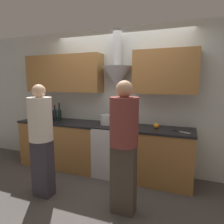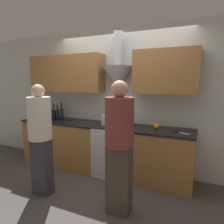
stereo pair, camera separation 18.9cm
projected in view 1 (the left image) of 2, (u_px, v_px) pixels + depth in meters
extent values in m
plane|color=#4C4744|center=(107.00, 181.00, 3.34)|extent=(12.00, 12.00, 0.00)
cube|color=silver|center=(120.00, 100.00, 3.73)|extent=(8.40, 0.06, 2.60)
cone|color=silver|center=(117.00, 77.00, 3.51)|extent=(0.53, 0.53, 0.39)
cylinder|color=silver|center=(117.00, 47.00, 3.43)|extent=(0.15, 0.15, 0.64)
cube|color=#9E6B38|center=(64.00, 74.00, 3.88)|extent=(1.57, 0.32, 0.70)
cube|color=#9E6B38|center=(165.00, 72.00, 3.20)|extent=(1.02, 0.32, 0.70)
cube|color=#9E6B38|center=(62.00, 144.00, 3.95)|extent=(1.57, 0.60, 0.86)
cube|color=black|center=(61.00, 122.00, 3.88)|extent=(1.60, 0.62, 0.03)
cube|color=#9E6B38|center=(161.00, 157.00, 3.27)|extent=(1.02, 0.60, 0.86)
cube|color=black|center=(162.00, 130.00, 3.21)|extent=(1.04, 0.62, 0.03)
cube|color=silver|center=(114.00, 150.00, 3.56)|extent=(0.62, 0.60, 0.87)
cube|color=black|center=(108.00, 158.00, 3.29)|extent=(0.43, 0.01, 0.39)
cube|color=black|center=(114.00, 126.00, 3.49)|extent=(0.62, 0.60, 0.02)
cube|color=silver|center=(119.00, 126.00, 3.75)|extent=(0.62, 0.06, 0.10)
cylinder|color=black|center=(32.00, 114.00, 4.11)|extent=(0.07, 0.07, 0.20)
sphere|color=black|center=(32.00, 109.00, 4.10)|extent=(0.07, 0.07, 0.07)
cylinder|color=black|center=(32.00, 106.00, 4.09)|extent=(0.03, 0.03, 0.08)
cylinder|color=maroon|center=(31.00, 104.00, 4.08)|extent=(0.03, 0.03, 0.02)
cylinder|color=black|center=(36.00, 114.00, 4.09)|extent=(0.07, 0.07, 0.20)
sphere|color=black|center=(36.00, 109.00, 4.08)|extent=(0.07, 0.07, 0.07)
cylinder|color=black|center=(35.00, 106.00, 4.07)|extent=(0.03, 0.03, 0.10)
cylinder|color=gold|center=(35.00, 103.00, 4.06)|extent=(0.03, 0.03, 0.02)
cylinder|color=black|center=(39.00, 115.00, 4.05)|extent=(0.07, 0.07, 0.19)
sphere|color=black|center=(39.00, 110.00, 4.03)|extent=(0.07, 0.07, 0.07)
cylinder|color=black|center=(39.00, 107.00, 4.02)|extent=(0.03, 0.03, 0.10)
cylinder|color=maroon|center=(39.00, 104.00, 4.01)|extent=(0.03, 0.03, 0.02)
cylinder|color=black|center=(43.00, 115.00, 4.01)|extent=(0.07, 0.07, 0.19)
sphere|color=black|center=(43.00, 110.00, 4.00)|extent=(0.07, 0.07, 0.07)
cylinder|color=black|center=(43.00, 107.00, 3.99)|extent=(0.03, 0.03, 0.09)
cylinder|color=#234C33|center=(43.00, 105.00, 3.98)|extent=(0.03, 0.03, 0.02)
cylinder|color=black|center=(47.00, 115.00, 3.98)|extent=(0.07, 0.07, 0.19)
sphere|color=black|center=(47.00, 110.00, 3.97)|extent=(0.07, 0.07, 0.07)
cylinder|color=black|center=(47.00, 107.00, 3.96)|extent=(0.03, 0.03, 0.11)
cylinder|color=gold|center=(46.00, 104.00, 3.95)|extent=(0.03, 0.03, 0.02)
cylinder|color=black|center=(51.00, 116.00, 3.94)|extent=(0.07, 0.07, 0.18)
sphere|color=black|center=(51.00, 111.00, 3.93)|extent=(0.07, 0.07, 0.07)
cylinder|color=black|center=(51.00, 108.00, 3.92)|extent=(0.03, 0.03, 0.10)
cylinder|color=#234C33|center=(51.00, 105.00, 3.91)|extent=(0.03, 0.03, 0.02)
cylinder|color=black|center=(55.00, 116.00, 3.91)|extent=(0.07, 0.07, 0.18)
sphere|color=black|center=(55.00, 111.00, 3.90)|extent=(0.07, 0.07, 0.07)
cylinder|color=black|center=(55.00, 108.00, 3.89)|extent=(0.03, 0.03, 0.09)
cylinder|color=maroon|center=(55.00, 105.00, 3.88)|extent=(0.03, 0.03, 0.02)
cylinder|color=black|center=(59.00, 116.00, 3.89)|extent=(0.07, 0.07, 0.20)
sphere|color=black|center=(59.00, 110.00, 3.88)|extent=(0.07, 0.07, 0.07)
cylinder|color=black|center=(59.00, 107.00, 3.87)|extent=(0.03, 0.03, 0.11)
cylinder|color=black|center=(59.00, 103.00, 3.86)|extent=(0.03, 0.03, 0.02)
cylinder|color=silver|center=(107.00, 119.00, 3.55)|extent=(0.25, 0.25, 0.18)
cylinder|color=silver|center=(122.00, 123.00, 3.46)|extent=(0.20, 0.20, 0.08)
sphere|color=orange|center=(156.00, 126.00, 3.25)|extent=(0.09, 0.09, 0.09)
cube|color=silver|center=(185.00, 132.00, 2.99)|extent=(0.17, 0.10, 0.01)
cube|color=black|center=(176.00, 131.00, 3.08)|extent=(0.10, 0.06, 0.01)
cube|color=#38333D|center=(43.00, 168.00, 2.87)|extent=(0.28, 0.18, 0.83)
cylinder|color=silver|center=(40.00, 119.00, 2.76)|extent=(0.33, 0.33, 0.61)
sphere|color=#E0B28E|center=(39.00, 91.00, 2.71)|extent=(0.18, 0.18, 0.18)
cube|color=#473D33|center=(124.00, 179.00, 2.50)|extent=(0.30, 0.19, 0.88)
cylinder|color=brown|center=(124.00, 122.00, 2.39)|extent=(0.35, 0.35, 0.59)
sphere|color=tan|center=(124.00, 89.00, 2.33)|extent=(0.20, 0.20, 0.20)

